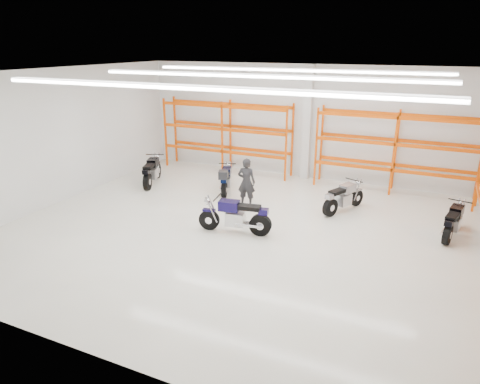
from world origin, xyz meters
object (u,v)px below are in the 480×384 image
at_px(motorcycle_back_c, 342,198).
at_px(motorcycle_back_d, 453,222).
at_px(motorcycle_main, 238,217).
at_px(motorcycle_back_b, 226,180).
at_px(standing_man, 246,182).
at_px(structural_column, 307,123).
at_px(motorcycle_back_a, 152,172).

bearing_deg(motorcycle_back_c, motorcycle_back_d, -11.66).
height_order(motorcycle_main, motorcycle_back_b, motorcycle_main).
height_order(motorcycle_back_d, standing_man, standing_man).
height_order(motorcycle_back_d, structural_column, structural_column).
height_order(motorcycle_back_b, structural_column, structural_column).
bearing_deg(motorcycle_back_b, motorcycle_main, -58.12).
distance_m(motorcycle_back_c, motorcycle_back_d, 3.33).
xyz_separation_m(motorcycle_main, motorcycle_back_b, (-1.89, 3.04, -0.00)).
distance_m(motorcycle_back_a, standing_man, 4.34).
height_order(motorcycle_back_a, motorcycle_back_d, motorcycle_back_a).
height_order(motorcycle_main, standing_man, standing_man).
bearing_deg(standing_man, structural_column, -110.65).
height_order(motorcycle_back_a, motorcycle_back_b, motorcycle_back_a).
bearing_deg(motorcycle_back_d, standing_man, -178.90).
relative_size(motorcycle_back_a, structural_column, 0.46).
bearing_deg(motorcycle_back_c, motorcycle_back_b, 178.75).
bearing_deg(motorcycle_back_a, motorcycle_main, -28.95).
height_order(motorcycle_main, motorcycle_back_a, motorcycle_main).
xyz_separation_m(motorcycle_back_a, structural_column, (5.20, 3.30, 1.75)).
bearing_deg(motorcycle_main, motorcycle_back_a, 151.05).
relative_size(motorcycle_main, motorcycle_back_c, 1.17).
distance_m(motorcycle_back_a, motorcycle_back_c, 7.36).
height_order(motorcycle_back_b, motorcycle_back_d, motorcycle_back_b).
distance_m(standing_man, structural_column, 4.24).
bearing_deg(motorcycle_main, structural_column, 87.66).
height_order(motorcycle_back_c, motorcycle_back_d, motorcycle_back_c).
relative_size(motorcycle_back_a, motorcycle_back_d, 1.09).
relative_size(motorcycle_back_d, structural_column, 0.43).
distance_m(motorcycle_back_a, structural_column, 6.40).
xyz_separation_m(motorcycle_main, standing_man, (-0.67, 2.15, 0.33)).
bearing_deg(motorcycle_back_d, motorcycle_back_b, 174.20).
distance_m(motorcycle_back_c, standing_man, 3.19).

